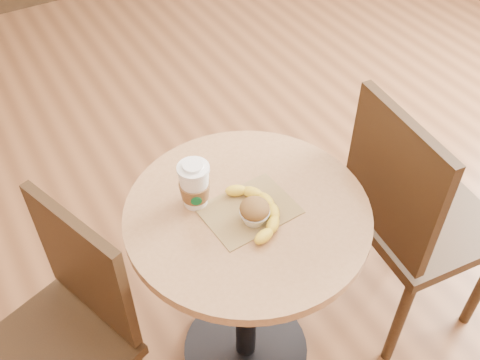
{
  "coord_description": "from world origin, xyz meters",
  "views": [
    {
      "loc": [
        -0.57,
        -0.92,
        1.86
      ],
      "look_at": [
        -0.05,
        -0.03,
        0.83
      ],
      "focal_mm": 42.0,
      "sensor_mm": 36.0,
      "label": 1
    }
  ],
  "objects_px": {
    "cafe_table": "(247,263)",
    "chair_left": "(65,333)",
    "muffin": "(255,212)",
    "banana": "(258,209)",
    "chair_right": "(412,216)",
    "coffee_cup": "(195,186)"
  },
  "relations": [
    {
      "from": "chair_right",
      "to": "muffin",
      "type": "bearing_deg",
      "value": 88.79
    },
    {
      "from": "coffee_cup",
      "to": "chair_right",
      "type": "bearing_deg",
      "value": 4.29
    },
    {
      "from": "chair_left",
      "to": "muffin",
      "type": "height_order",
      "value": "chair_left"
    },
    {
      "from": "coffee_cup",
      "to": "banana",
      "type": "relative_size",
      "value": 0.6
    },
    {
      "from": "chair_left",
      "to": "muffin",
      "type": "xyz_separation_m",
      "value": [
        0.53,
        -0.12,
        0.32
      ]
    },
    {
      "from": "coffee_cup",
      "to": "banana",
      "type": "xyz_separation_m",
      "value": [
        0.12,
        -0.12,
        -0.04
      ]
    },
    {
      "from": "cafe_table",
      "to": "chair_left",
      "type": "distance_m",
      "value": 0.54
    },
    {
      "from": "chair_right",
      "to": "chair_left",
      "type": "bearing_deg",
      "value": 85.74
    },
    {
      "from": "chair_left",
      "to": "coffee_cup",
      "type": "height_order",
      "value": "coffee_cup"
    },
    {
      "from": "cafe_table",
      "to": "chair_left",
      "type": "height_order",
      "value": "chair_left"
    },
    {
      "from": "chair_right",
      "to": "banana",
      "type": "relative_size",
      "value": 4.05
    },
    {
      "from": "coffee_cup",
      "to": "muffin",
      "type": "height_order",
      "value": "coffee_cup"
    },
    {
      "from": "muffin",
      "to": "banana",
      "type": "height_order",
      "value": "muffin"
    },
    {
      "from": "chair_right",
      "to": "coffee_cup",
      "type": "xyz_separation_m",
      "value": [
        -0.66,
        0.2,
        0.29
      ]
    },
    {
      "from": "coffee_cup",
      "to": "muffin",
      "type": "distance_m",
      "value": 0.17
    },
    {
      "from": "chair_left",
      "to": "coffee_cup",
      "type": "xyz_separation_m",
      "value": [
        0.43,
        0.02,
        0.34
      ]
    },
    {
      "from": "banana",
      "to": "cafe_table",
      "type": "bearing_deg",
      "value": 137.35
    },
    {
      "from": "chair_left",
      "to": "coffee_cup",
      "type": "relative_size",
      "value": 6.06
    },
    {
      "from": "cafe_table",
      "to": "chair_left",
      "type": "bearing_deg",
      "value": 171.65
    },
    {
      "from": "muffin",
      "to": "chair_left",
      "type": "bearing_deg",
      "value": 167.22
    },
    {
      "from": "chair_left",
      "to": "banana",
      "type": "bearing_deg",
      "value": 60.21
    },
    {
      "from": "chair_right",
      "to": "banana",
      "type": "height_order",
      "value": "chair_right"
    }
  ]
}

